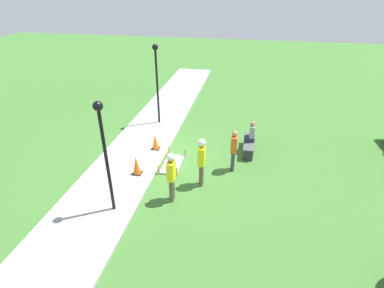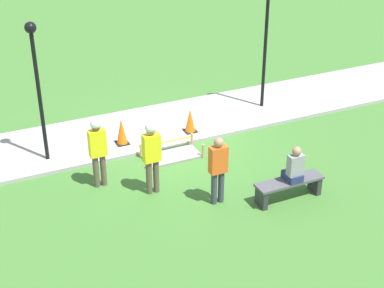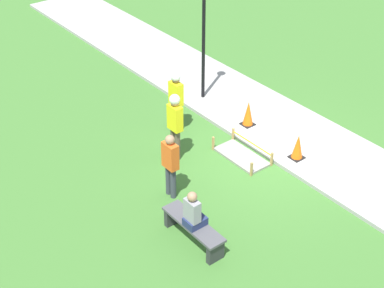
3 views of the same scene
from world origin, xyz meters
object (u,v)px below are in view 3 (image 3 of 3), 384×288
object	(u,v)px
person_seated_on_bench	(193,213)
lamppost_near	(204,22)
traffic_cone_far_patch	(248,113)
worker_supervisor	(176,96)
park_bench	(193,228)
traffic_cone_near_patch	(298,147)
bystander_in_orange_shirt	(170,162)
worker_assistant	(175,121)

from	to	relation	value
person_seated_on_bench	lamppost_near	size ratio (longest dim) A/B	0.25
traffic_cone_far_patch	worker_supervisor	distance (m)	2.08
person_seated_on_bench	worker_supervisor	size ratio (longest dim) A/B	0.50
traffic_cone_far_patch	park_bench	size ratio (longest dim) A/B	0.44
traffic_cone_near_patch	worker_supervisor	bearing A→B (deg)	26.42
park_bench	person_seated_on_bench	size ratio (longest dim) A/B	1.86
worker_supervisor	lamppost_near	world-z (taller)	lamppost_near
traffic_cone_far_patch	bystander_in_orange_shirt	size ratio (longest dim) A/B	0.43
person_seated_on_bench	worker_supervisor	distance (m)	4.57
park_bench	worker_assistant	world-z (taller)	worker_assistant
traffic_cone_far_patch	park_bench	bearing A→B (deg)	123.43
traffic_cone_near_patch	traffic_cone_far_patch	distance (m)	1.97
worker_assistant	traffic_cone_far_patch	bearing A→B (deg)	-91.83
worker_supervisor	bystander_in_orange_shirt	bearing A→B (deg)	140.51
worker_supervisor	worker_assistant	bearing A→B (deg)	142.07
traffic_cone_near_patch	worker_assistant	world-z (taller)	worker_assistant
traffic_cone_near_patch	person_seated_on_bench	distance (m)	4.08
worker_supervisor	bystander_in_orange_shirt	xyz separation A→B (m)	(-2.22, 1.83, -0.12)
traffic_cone_far_patch	worker_supervisor	world-z (taller)	worker_supervisor
park_bench	lamppost_near	xyz separation A→B (m)	(4.69, -4.08, 2.14)
traffic_cone_near_patch	lamppost_near	xyz separation A→B (m)	(3.99, -0.14, 2.05)
person_seated_on_bench	worker_supervisor	bearing A→B (deg)	-32.47
traffic_cone_far_patch	park_bench	xyz separation A→B (m)	(-2.67, 4.05, -0.11)
worker_assistant	bystander_in_orange_shirt	size ratio (longest dim) A/B	1.10
traffic_cone_near_patch	worker_assistant	bearing A→B (deg)	48.82
traffic_cone_near_patch	lamppost_near	world-z (taller)	lamppost_near
person_seated_on_bench	traffic_cone_far_patch	bearing A→B (deg)	-56.28
traffic_cone_near_patch	worker_assistant	size ratio (longest dim) A/B	0.37
traffic_cone_near_patch	bystander_in_orange_shirt	xyz separation A→B (m)	(0.86, 3.37, 0.51)
lamppost_near	bystander_in_orange_shirt	bearing A→B (deg)	131.69
lamppost_near	person_seated_on_bench	bearing A→B (deg)	139.03
traffic_cone_near_patch	traffic_cone_far_patch	xyz separation A→B (m)	(1.97, -0.11, 0.02)
worker_assistant	lamppost_near	world-z (taller)	lamppost_near
park_bench	person_seated_on_bench	distance (m)	0.51
traffic_cone_far_patch	worker_supervisor	bearing A→B (deg)	55.89
bystander_in_orange_shirt	worker_assistant	bearing A→B (deg)	-40.80
traffic_cone_near_patch	worker_assistant	distance (m)	3.18
park_bench	person_seated_on_bench	xyz separation A→B (m)	(-0.06, 0.05, 0.50)
traffic_cone_far_patch	lamppost_near	distance (m)	2.86
park_bench	bystander_in_orange_shirt	world-z (taller)	bystander_in_orange_shirt
worker_assistant	lamppost_near	xyz separation A→B (m)	(1.94, -2.49, 1.38)
traffic_cone_near_patch	worker_supervisor	distance (m)	3.50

